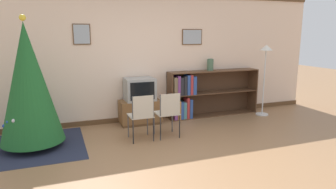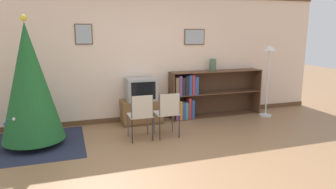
{
  "view_description": "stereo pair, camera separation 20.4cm",
  "coord_description": "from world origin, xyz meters",
  "px_view_note": "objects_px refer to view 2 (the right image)",
  "views": [
    {
      "loc": [
        -1.66,
        -3.65,
        1.84
      ],
      "look_at": [
        0.22,
        1.32,
        0.75
      ],
      "focal_mm": 32.0,
      "sensor_mm": 36.0,
      "label": 1
    },
    {
      "loc": [
        -1.46,
        -3.72,
        1.84
      ],
      "look_at": [
        0.22,
        1.32,
        0.75
      ],
      "focal_mm": 32.0,
      "sensor_mm": 36.0,
      "label": 2
    }
  ],
  "objects_px": {
    "standing_lamp": "(269,62)",
    "bookshelf": "(200,95)",
    "folding_chair_left": "(141,114)",
    "folding_chair_right": "(168,112)",
    "television": "(141,89)",
    "vase": "(213,65)",
    "christmas_tree": "(30,83)",
    "tv_console": "(141,112)"
  },
  "relations": [
    {
      "from": "christmas_tree",
      "to": "folding_chair_right",
      "type": "distance_m",
      "value": 2.33
    },
    {
      "from": "bookshelf",
      "to": "standing_lamp",
      "type": "bearing_deg",
      "value": -15.13
    },
    {
      "from": "bookshelf",
      "to": "television",
      "type": "bearing_deg",
      "value": -177.46
    },
    {
      "from": "television",
      "to": "folding_chair_left",
      "type": "distance_m",
      "value": 1.06
    },
    {
      "from": "folding_chair_left",
      "to": "vase",
      "type": "distance_m",
      "value": 2.31
    },
    {
      "from": "television",
      "to": "bookshelf",
      "type": "height_order",
      "value": "bookshelf"
    },
    {
      "from": "folding_chair_right",
      "to": "vase",
      "type": "bearing_deg",
      "value": 38.01
    },
    {
      "from": "standing_lamp",
      "to": "vase",
      "type": "bearing_deg",
      "value": 158.68
    },
    {
      "from": "vase",
      "to": "folding_chair_right",
      "type": "bearing_deg",
      "value": -141.99
    },
    {
      "from": "christmas_tree",
      "to": "bookshelf",
      "type": "relative_size",
      "value": 0.99
    },
    {
      "from": "tv_console",
      "to": "folding_chair_right",
      "type": "bearing_deg",
      "value": -76.36
    },
    {
      "from": "television",
      "to": "standing_lamp",
      "type": "bearing_deg",
      "value": -6.83
    },
    {
      "from": "vase",
      "to": "christmas_tree",
      "type": "bearing_deg",
      "value": -168.14
    },
    {
      "from": "folding_chair_left",
      "to": "christmas_tree",
      "type": "bearing_deg",
      "value": 168.83
    },
    {
      "from": "christmas_tree",
      "to": "vase",
      "type": "xyz_separation_m",
      "value": [
        3.65,
        0.77,
        0.1
      ]
    },
    {
      "from": "television",
      "to": "folding_chair_left",
      "type": "bearing_deg",
      "value": -103.67
    },
    {
      "from": "tv_console",
      "to": "vase",
      "type": "bearing_deg",
      "value": 3.64
    },
    {
      "from": "christmas_tree",
      "to": "vase",
      "type": "distance_m",
      "value": 3.74
    },
    {
      "from": "folding_chair_left",
      "to": "folding_chair_right",
      "type": "distance_m",
      "value": 0.49
    },
    {
      "from": "christmas_tree",
      "to": "television",
      "type": "distance_m",
      "value": 2.12
    },
    {
      "from": "tv_console",
      "to": "vase",
      "type": "relative_size",
      "value": 3.19
    },
    {
      "from": "television",
      "to": "bookshelf",
      "type": "distance_m",
      "value": 1.36
    },
    {
      "from": "christmas_tree",
      "to": "standing_lamp",
      "type": "height_order",
      "value": "christmas_tree"
    },
    {
      "from": "vase",
      "to": "standing_lamp",
      "type": "height_order",
      "value": "standing_lamp"
    },
    {
      "from": "folding_chair_right",
      "to": "bookshelf",
      "type": "xyz_separation_m",
      "value": [
        1.1,
        1.06,
        0.03
      ]
    },
    {
      "from": "bookshelf",
      "to": "standing_lamp",
      "type": "xyz_separation_m",
      "value": [
        1.46,
        -0.4,
        0.72
      ]
    },
    {
      "from": "christmas_tree",
      "to": "bookshelf",
      "type": "xyz_separation_m",
      "value": [
        3.33,
        0.72,
        -0.55
      ]
    },
    {
      "from": "folding_chair_right",
      "to": "vase",
      "type": "xyz_separation_m",
      "value": [
        1.42,
        1.11,
        0.69
      ]
    },
    {
      "from": "standing_lamp",
      "to": "bookshelf",
      "type": "bearing_deg",
      "value": 164.87
    },
    {
      "from": "vase",
      "to": "bookshelf",
      "type": "bearing_deg",
      "value": -171.37
    },
    {
      "from": "christmas_tree",
      "to": "bookshelf",
      "type": "height_order",
      "value": "christmas_tree"
    },
    {
      "from": "tv_console",
      "to": "standing_lamp",
      "type": "height_order",
      "value": "standing_lamp"
    },
    {
      "from": "vase",
      "to": "standing_lamp",
      "type": "distance_m",
      "value": 1.23
    },
    {
      "from": "television",
      "to": "vase",
      "type": "distance_m",
      "value": 1.73
    },
    {
      "from": "tv_console",
      "to": "vase",
      "type": "height_order",
      "value": "vase"
    },
    {
      "from": "television",
      "to": "vase",
      "type": "relative_size",
      "value": 2.3
    },
    {
      "from": "vase",
      "to": "standing_lamp",
      "type": "xyz_separation_m",
      "value": [
        1.14,
        -0.44,
        0.06
      ]
    },
    {
      "from": "folding_chair_right",
      "to": "christmas_tree",
      "type": "bearing_deg",
      "value": 171.23
    },
    {
      "from": "tv_console",
      "to": "bookshelf",
      "type": "relative_size",
      "value": 0.39
    },
    {
      "from": "christmas_tree",
      "to": "tv_console",
      "type": "distance_m",
      "value": 2.25
    },
    {
      "from": "christmas_tree",
      "to": "tv_console",
      "type": "relative_size",
      "value": 2.55
    },
    {
      "from": "tv_console",
      "to": "bookshelf",
      "type": "distance_m",
      "value": 1.37
    }
  ]
}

